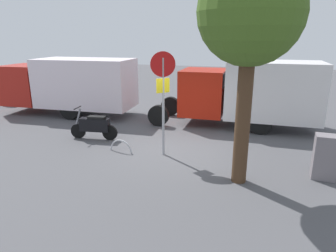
% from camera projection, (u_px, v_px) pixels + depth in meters
% --- Properties ---
extents(ground_plane, '(60.00, 60.00, 0.00)m').
position_uv_depth(ground_plane, '(176.00, 150.00, 10.24)').
color(ground_plane, '#4E4E52').
extents(box_truck_near, '(6.89, 2.24, 2.75)m').
position_uv_depth(box_truck_near, '(248.00, 90.00, 12.50)').
color(box_truck_near, black).
rests_on(box_truck_near, ground).
extents(box_truck_far, '(8.18, 2.57, 2.70)m').
position_uv_depth(box_truck_far, '(67.00, 83.00, 14.60)').
color(box_truck_far, black).
rests_on(box_truck_far, ground).
extents(motorcycle, '(1.81, 0.58, 1.20)m').
position_uv_depth(motorcycle, '(94.00, 126.00, 11.17)').
color(motorcycle, black).
rests_on(motorcycle, ground).
extents(stop_sign, '(0.71, 0.33, 3.28)m').
position_uv_depth(stop_sign, '(163.00, 88.00, 9.22)').
color(stop_sign, '#9E9EA3').
rests_on(stop_sign, ground).
extents(street_tree, '(2.47, 2.47, 5.47)m').
position_uv_depth(street_tree, '(250.00, 16.00, 6.87)').
color(street_tree, '#47301E').
rests_on(street_tree, ground).
extents(utility_cabinet, '(0.62, 0.50, 1.22)m').
position_uv_depth(utility_cabinet, '(325.00, 157.00, 8.04)').
color(utility_cabinet, slate).
rests_on(utility_cabinet, ground).
extents(bike_rack_hoop, '(0.85, 0.17, 0.85)m').
position_uv_depth(bike_rack_hoop, '(121.00, 152.00, 10.08)').
color(bike_rack_hoop, '#B7B7BC').
rests_on(bike_rack_hoop, ground).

